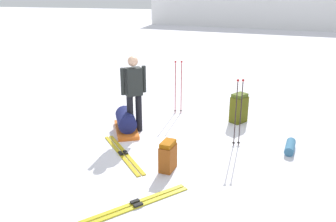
{
  "coord_description": "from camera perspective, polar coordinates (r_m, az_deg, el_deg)",
  "views": [
    {
      "loc": [
        1.5,
        -6.52,
        3.1
      ],
      "look_at": [
        0.0,
        0.0,
        0.7
      ],
      "focal_mm": 37.82,
      "sensor_mm": 36.0,
      "label": 1
    }
  ],
  "objects": [
    {
      "name": "sleeping_mat_rolled",
      "position": [
        7.39,
        19.07,
        -5.47
      ],
      "size": [
        0.27,
        0.57,
        0.18
      ],
      "primitive_type": "cylinder",
      "rotation": [
        0.0,
        1.57,
        1.4
      ],
      "color": "#35698E",
      "rests_on": "ground_plane"
    },
    {
      "name": "ski_pair_near",
      "position": [
        5.47,
        -5.09,
        -14.75
      ],
      "size": [
        1.34,
        1.4,
        0.05
      ],
      "color": "gold",
      "rests_on": "ground_plane"
    },
    {
      "name": "ski_poles_planted_near",
      "position": [
        8.82,
        1.67,
        4.25
      ],
      "size": [
        0.21,
        0.11,
        1.35
      ],
      "color": "maroon",
      "rests_on": "ground_plane"
    },
    {
      "name": "gear_sled",
      "position": [
        7.89,
        -6.78,
        -1.79
      ],
      "size": [
        0.86,
        1.15,
        0.49
      ],
      "color": "orange",
      "rests_on": "ground_plane"
    },
    {
      "name": "backpack_bright",
      "position": [
        6.24,
        -0.03,
        -7.28
      ],
      "size": [
        0.27,
        0.39,
        0.55
      ],
      "color": "#904515",
      "rests_on": "ground_plane"
    },
    {
      "name": "ski_pair_far",
      "position": [
        6.94,
        -7.23,
        -6.87
      ],
      "size": [
        1.31,
        1.53,
        0.05
      ],
      "color": "gold",
      "rests_on": "ground_plane"
    },
    {
      "name": "backpack_large_dark",
      "position": [
        8.51,
        11.35,
        0.44
      ],
      "size": [
        0.44,
        0.46,
        0.7
      ],
      "color": "#4C4E0F",
      "rests_on": "ground_plane"
    },
    {
      "name": "distant_snow_ridge",
      "position": [
        29.8,
        17.15,
        15.48
      ],
      "size": [
        19.61,
        7.66,
        2.63
      ],
      "primitive_type": "cube",
      "rotation": [
        0.0,
        0.0,
        -0.14
      ],
      "color": "white",
      "rests_on": "ground_plane"
    },
    {
      "name": "skier_standing",
      "position": [
        7.64,
        -5.53,
        3.32
      ],
      "size": [
        0.47,
        0.39,
        1.7
      ],
      "color": "black",
      "rests_on": "ground_plane"
    },
    {
      "name": "ski_poles_planted_far",
      "position": [
        7.1,
        11.29,
        0.18
      ],
      "size": [
        0.17,
        0.1,
        1.4
      ],
      "color": "black",
      "rests_on": "ground_plane"
    },
    {
      "name": "ground_plane",
      "position": [
        7.38,
        -0.0,
        -5.12
      ],
      "size": [
        80.0,
        80.0,
        0.0
      ],
      "primitive_type": "plane",
      "color": "white"
    }
  ]
}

